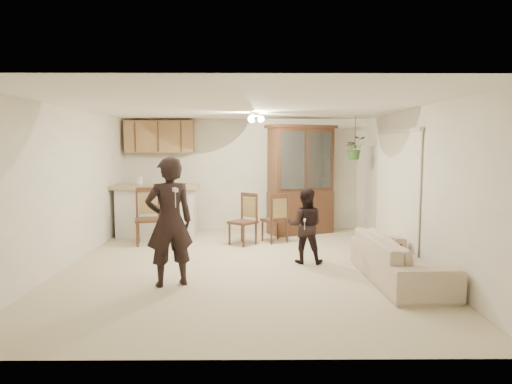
{
  "coord_description": "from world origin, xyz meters",
  "views": [
    {
      "loc": [
        0.16,
        -7.13,
        1.9
      ],
      "look_at": [
        0.22,
        0.4,
        1.13
      ],
      "focal_mm": 32.0,
      "sensor_mm": 36.0,
      "label": 1
    }
  ],
  "objects_px": {
    "china_hutch": "(301,180)",
    "chair_hutch_left": "(243,230)",
    "sofa": "(400,255)",
    "side_table": "(382,256)",
    "adult": "(169,220)",
    "child": "(305,222)",
    "chair_bar": "(148,229)",
    "chair_hutch_right": "(275,228)"
  },
  "relations": [
    {
      "from": "china_hutch",
      "to": "chair_hutch_left",
      "type": "xyz_separation_m",
      "value": [
        -1.23,
        -1.16,
        -0.88
      ]
    },
    {
      "from": "sofa",
      "to": "side_table",
      "type": "distance_m",
      "value": 0.45
    },
    {
      "from": "adult",
      "to": "child",
      "type": "xyz_separation_m",
      "value": [
        1.97,
        1.2,
        -0.22
      ]
    },
    {
      "from": "sofa",
      "to": "chair_hutch_left",
      "type": "xyz_separation_m",
      "value": [
        -2.25,
        2.4,
        -0.09
      ]
    },
    {
      "from": "adult",
      "to": "chair_hutch_left",
      "type": "height_order",
      "value": "adult"
    },
    {
      "from": "child",
      "to": "china_hutch",
      "type": "relative_size",
      "value": 0.58
    },
    {
      "from": "chair_hutch_left",
      "to": "china_hutch",
      "type": "bearing_deg",
      "value": 83.61
    },
    {
      "from": "side_table",
      "to": "chair_bar",
      "type": "distance_m",
      "value": 4.44
    },
    {
      "from": "adult",
      "to": "china_hutch",
      "type": "height_order",
      "value": "china_hutch"
    },
    {
      "from": "china_hutch",
      "to": "chair_hutch_left",
      "type": "relative_size",
      "value": 2.37
    },
    {
      "from": "sofa",
      "to": "child",
      "type": "height_order",
      "value": "child"
    },
    {
      "from": "china_hutch",
      "to": "side_table",
      "type": "height_order",
      "value": "china_hutch"
    },
    {
      "from": "china_hutch",
      "to": "chair_hutch_left",
      "type": "bearing_deg",
      "value": -159.21
    },
    {
      "from": "chair_bar",
      "to": "chair_hutch_right",
      "type": "distance_m",
      "value": 2.46
    },
    {
      "from": "child",
      "to": "chair_hutch_right",
      "type": "relative_size",
      "value": 1.39
    },
    {
      "from": "sofa",
      "to": "chair_hutch_right",
      "type": "height_order",
      "value": "chair_hutch_right"
    },
    {
      "from": "side_table",
      "to": "chair_hutch_right",
      "type": "relative_size",
      "value": 0.56
    },
    {
      "from": "china_hutch",
      "to": "side_table",
      "type": "relative_size",
      "value": 4.31
    },
    {
      "from": "adult",
      "to": "chair_hutch_right",
      "type": "relative_size",
      "value": 1.85
    },
    {
      "from": "china_hutch",
      "to": "chair_hutch_right",
      "type": "xyz_separation_m",
      "value": [
        -0.6,
        -0.9,
        -0.88
      ]
    },
    {
      "from": "sofa",
      "to": "side_table",
      "type": "bearing_deg",
      "value": 15.6
    },
    {
      "from": "chair_hutch_left",
      "to": "chair_hutch_right",
      "type": "relative_size",
      "value": 1.01
    },
    {
      "from": "china_hutch",
      "to": "chair_hutch_right",
      "type": "bearing_deg",
      "value": -146.2
    },
    {
      "from": "chair_bar",
      "to": "chair_hutch_right",
      "type": "relative_size",
      "value": 1.11
    },
    {
      "from": "adult",
      "to": "chair_hutch_right",
      "type": "xyz_separation_m",
      "value": [
        1.56,
        2.82,
        -0.63
      ]
    },
    {
      "from": "adult",
      "to": "side_table",
      "type": "relative_size",
      "value": 3.32
    },
    {
      "from": "chair_hutch_left",
      "to": "child",
      "type": "bearing_deg",
      "value": -12.53
    },
    {
      "from": "sofa",
      "to": "chair_bar",
      "type": "distance_m",
      "value": 4.75
    },
    {
      "from": "china_hutch",
      "to": "chair_bar",
      "type": "height_order",
      "value": "china_hutch"
    },
    {
      "from": "child",
      "to": "chair_bar",
      "type": "height_order",
      "value": "child"
    },
    {
      "from": "sofa",
      "to": "adult",
      "type": "height_order",
      "value": "adult"
    },
    {
      "from": "adult",
      "to": "chair_hutch_left",
      "type": "relative_size",
      "value": 1.82
    },
    {
      "from": "adult",
      "to": "chair_bar",
      "type": "height_order",
      "value": "adult"
    },
    {
      "from": "china_hutch",
      "to": "child",
      "type": "bearing_deg",
      "value": -116.8
    },
    {
      "from": "chair_hutch_right",
      "to": "child",
      "type": "bearing_deg",
      "value": 76.39
    },
    {
      "from": "adult",
      "to": "chair_bar",
      "type": "xyz_separation_m",
      "value": [
        -0.89,
        2.61,
        -0.59
      ]
    },
    {
      "from": "sofa",
      "to": "chair_hutch_left",
      "type": "relative_size",
      "value": 1.9
    },
    {
      "from": "chair_bar",
      "to": "chair_hutch_left",
      "type": "relative_size",
      "value": 1.1
    },
    {
      "from": "child",
      "to": "chair_bar",
      "type": "relative_size",
      "value": 1.24
    },
    {
      "from": "chair_hutch_right",
      "to": "chair_hutch_left",
      "type": "bearing_deg",
      "value": -5.69
    },
    {
      "from": "chair_hutch_left",
      "to": "chair_bar",
      "type": "bearing_deg",
      "value": -140.93
    },
    {
      "from": "china_hutch",
      "to": "side_table",
      "type": "bearing_deg",
      "value": -96.72
    }
  ]
}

